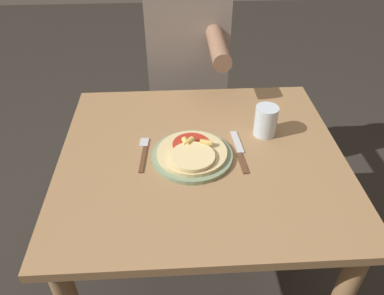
# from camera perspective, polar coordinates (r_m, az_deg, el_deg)

# --- Properties ---
(ground_plane) EXTENTS (8.00, 8.00, 0.00)m
(ground_plane) POSITION_cam_1_polar(r_m,az_deg,el_deg) (1.77, 1.06, -19.64)
(ground_plane) COLOR #2D2823
(dining_table) EXTENTS (0.92, 0.84, 0.73)m
(dining_table) POSITION_cam_1_polar(r_m,az_deg,el_deg) (1.30, 1.37, -5.28)
(dining_table) COLOR #9E754C
(dining_table) RESTS_ON ground_plane
(plate) EXTENTS (0.26, 0.26, 0.01)m
(plate) POSITION_cam_1_polar(r_m,az_deg,el_deg) (1.20, 0.00, -1.24)
(plate) COLOR gray
(plate) RESTS_ON dining_table
(pizza) EXTENTS (0.22, 0.22, 0.04)m
(pizza) POSITION_cam_1_polar(r_m,az_deg,el_deg) (1.18, 0.04, -0.73)
(pizza) COLOR #E0C689
(pizza) RESTS_ON plate
(fork) EXTENTS (0.03, 0.18, 0.00)m
(fork) POSITION_cam_1_polar(r_m,az_deg,el_deg) (1.23, -7.39, -0.69)
(fork) COLOR brown
(fork) RESTS_ON dining_table
(knife) EXTENTS (0.03, 0.22, 0.00)m
(knife) POSITION_cam_1_polar(r_m,az_deg,el_deg) (1.23, 7.26, -0.67)
(knife) COLOR brown
(knife) RESTS_ON dining_table
(drinking_glass) EXTENTS (0.08, 0.08, 0.11)m
(drinking_glass) POSITION_cam_1_polar(r_m,az_deg,el_deg) (1.30, 11.17, 4.00)
(drinking_glass) COLOR silver
(drinking_glass) RESTS_ON dining_table
(person_diner) EXTENTS (0.36, 0.52, 1.24)m
(person_diner) POSITION_cam_1_polar(r_m,az_deg,el_deg) (1.80, -0.63, 12.93)
(person_diner) COLOR #2D2D38
(person_diner) RESTS_ON ground_plane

